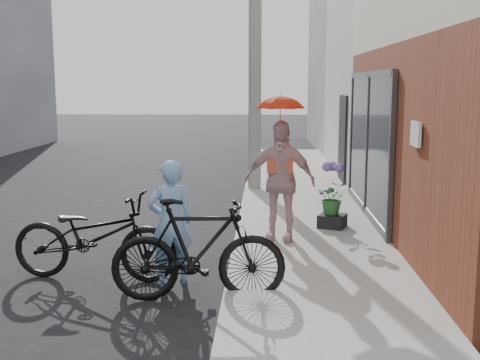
# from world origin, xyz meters

# --- Properties ---
(ground) EXTENTS (80.00, 80.00, 0.00)m
(ground) POSITION_xyz_m (0.00, 0.00, 0.00)
(ground) COLOR black
(ground) RESTS_ON ground
(sidewalk) EXTENTS (2.20, 24.00, 0.12)m
(sidewalk) POSITION_xyz_m (2.10, 2.00, 0.06)
(sidewalk) COLOR #989892
(sidewalk) RESTS_ON ground
(curb) EXTENTS (0.12, 24.00, 0.12)m
(curb) POSITION_xyz_m (0.94, 2.00, 0.06)
(curb) COLOR #9E9E99
(curb) RESTS_ON ground
(east_building_far) EXTENTS (8.00, 8.00, 7.00)m
(east_building_far) POSITION_xyz_m (7.20, 16.00, 3.50)
(east_building_far) COLOR slate
(east_building_far) RESTS_ON ground
(utility_pole) EXTENTS (0.28, 0.28, 7.00)m
(utility_pole) POSITION_xyz_m (1.10, 6.00, 3.50)
(utility_pole) COLOR #9E9E99
(utility_pole) RESTS_ON ground
(officer) EXTENTS (0.66, 0.55, 1.53)m
(officer) POSITION_xyz_m (0.20, -0.13, 0.77)
(officer) COLOR #7CACDD
(officer) RESTS_ON ground
(bike_left) EXTENTS (2.16, 0.95, 1.10)m
(bike_left) POSITION_xyz_m (-0.78, -0.01, 0.55)
(bike_left) COLOR black
(bike_left) RESTS_ON ground
(bike_right) EXTENTS (1.99, 0.70, 1.17)m
(bike_right) POSITION_xyz_m (0.60, -0.69, 0.59)
(bike_right) COLOR black
(bike_right) RESTS_ON ground
(kimono_woman) EXTENTS (1.11, 0.64, 1.78)m
(kimono_woman) POSITION_xyz_m (1.55, 1.59, 1.01)
(kimono_woman) COLOR beige
(kimono_woman) RESTS_ON sidewalk
(parasol) EXTENTS (0.71, 0.71, 0.63)m
(parasol) POSITION_xyz_m (1.55, 1.59, 2.21)
(parasol) COLOR red
(parasol) RESTS_ON kimono_woman
(planter) EXTENTS (0.52, 0.52, 0.21)m
(planter) POSITION_xyz_m (2.43, 2.40, 0.23)
(planter) COLOR black
(planter) RESTS_ON sidewalk
(potted_plant) EXTENTS (0.50, 0.43, 0.55)m
(potted_plant) POSITION_xyz_m (2.43, 2.40, 0.61)
(potted_plant) COLOR #2C7030
(potted_plant) RESTS_ON planter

